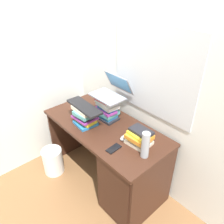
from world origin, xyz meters
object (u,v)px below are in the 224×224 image
object	(u,v)px
desk	(126,169)
water_bottle	(145,145)
book_stack_keyboard_riser	(85,116)
computer_mouse	(125,138)
keyboard	(84,107)
mug	(78,105)
book_stack_tall	(107,108)
laptop	(112,91)
cell_phone	(114,149)
wastebasket	(53,161)
book_stack_side	(140,137)

from	to	relation	value
desk	water_bottle	distance (m)	0.49
book_stack_keyboard_riser	computer_mouse	bearing A→B (deg)	15.12
keyboard	mug	distance (m)	0.33
water_bottle	keyboard	bearing A→B (deg)	-173.10
desk	book_stack_tall	xyz separation A→B (m)	(-0.41, 0.13, 0.45)
desk	book_stack_keyboard_riser	distance (m)	0.65
laptop	mug	xyz separation A→B (m)	(-0.35, -0.18, -0.25)
book_stack_tall	cell_phone	size ratio (longest dim) A/B	1.84
desk	wastebasket	size ratio (longest dim) A/B	4.23
desk	cell_phone	bearing A→B (deg)	-97.20
water_bottle	desk	bearing A→B (deg)	177.16
book_stack_keyboard_riser	water_bottle	size ratio (longest dim) A/B	1.03
desk	keyboard	xyz separation A→B (m)	(-0.49, -0.10, 0.52)
computer_mouse	wastebasket	distance (m)	1.04
cell_phone	desk	bearing A→B (deg)	79.22
book_stack_keyboard_riser	book_stack_tall	bearing A→B (deg)	71.65
water_bottle	cell_phone	world-z (taller)	water_bottle
book_stack_tall	book_stack_side	distance (m)	0.50
desk	mug	world-z (taller)	mug
desk	cell_phone	xyz separation A→B (m)	(-0.02, -0.14, 0.33)
laptop	wastebasket	bearing A→B (deg)	-125.61
cell_phone	wastebasket	bearing A→B (deg)	-167.79
book_stack_side	wastebasket	size ratio (longest dim) A/B	0.70
keyboard	cell_phone	distance (m)	0.51
keyboard	desk	bearing A→B (deg)	13.51
cell_phone	laptop	bearing A→B (deg)	136.25
water_bottle	book_stack_keyboard_riser	bearing A→B (deg)	-173.03
computer_mouse	keyboard	bearing A→B (deg)	-165.03
desk	water_bottle	bearing A→B (deg)	-2.84
book_stack_keyboard_riser	keyboard	xyz separation A→B (m)	(-0.00, 0.00, 0.10)
mug	book_stack_tall	bearing A→B (deg)	17.41
book_stack_tall	wastebasket	xyz separation A→B (m)	(-0.40, -0.49, -0.69)
book_stack_side	cell_phone	size ratio (longest dim) A/B	1.61
cell_phone	keyboard	bearing A→B (deg)	170.85
keyboard	book_stack_keyboard_riser	bearing A→B (deg)	-14.10
computer_mouse	water_bottle	size ratio (longest dim) A/B	0.45
book_stack_tall	cell_phone	xyz separation A→B (m)	(0.40, -0.27, -0.12)
book_stack_side	computer_mouse	xyz separation A→B (m)	(-0.13, -0.05, -0.05)
desk	book_stack_keyboard_riser	size ratio (longest dim) A/B	5.52
keyboard	computer_mouse	world-z (taller)	keyboard
desk	book_stack_side	world-z (taller)	book_stack_side
desk	wastebasket	world-z (taller)	desk
water_bottle	cell_phone	size ratio (longest dim) A/B	1.71
book_stack_tall	water_bottle	xyz separation A→B (m)	(0.63, -0.14, -0.01)
computer_mouse	book_stack_tall	bearing A→B (deg)	164.01
keyboard	wastebasket	bearing A→B (deg)	-137.51
mug	cell_phone	xyz separation A→B (m)	(0.75, -0.16, -0.04)
book_stack_tall	book_stack_side	size ratio (longest dim) A/B	1.14
book_stack_side	wastebasket	xyz separation A→B (m)	(-0.89, -0.44, -0.64)
computer_mouse	book_stack_keyboard_riser	bearing A→B (deg)	-164.88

